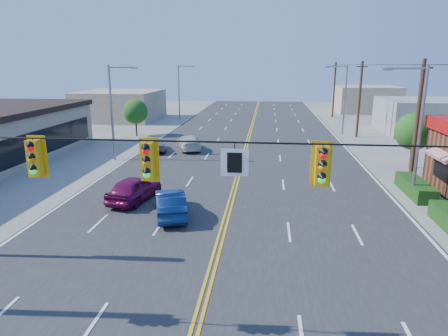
# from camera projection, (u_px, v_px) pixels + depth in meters

# --- Properties ---
(ground) EXTENTS (160.00, 160.00, 0.00)m
(ground) POSITION_uv_depth(u_px,v_px,m) (194.00, 334.00, 12.21)
(ground) COLOR gray
(ground) RESTS_ON ground
(road) EXTENTS (20.00, 120.00, 0.06)m
(road) POSITION_uv_depth(u_px,v_px,m) (240.00, 169.00, 31.45)
(road) COLOR #2D2D30
(road) RESTS_ON ground
(signal_span) EXTENTS (24.32, 0.34, 9.00)m
(signal_span) POSITION_uv_depth(u_px,v_px,m) (187.00, 181.00, 11.00)
(signal_span) COLOR #47301E
(signal_span) RESTS_ON ground
(streetlight_se) EXTENTS (2.55, 0.25, 8.00)m
(streetlight_se) POSITION_uv_depth(u_px,v_px,m) (417.00, 126.00, 23.42)
(streetlight_se) COLOR gray
(streetlight_se) RESTS_ON ground
(streetlight_ne) EXTENTS (2.55, 0.25, 8.00)m
(streetlight_ne) POSITION_uv_depth(u_px,v_px,m) (343.00, 96.00, 46.51)
(streetlight_ne) COLOR gray
(streetlight_ne) RESTS_ON ground
(streetlight_sw) EXTENTS (2.55, 0.25, 8.00)m
(streetlight_sw) POSITION_uv_depth(u_px,v_px,m) (114.00, 108.00, 33.39)
(streetlight_sw) COLOR gray
(streetlight_sw) RESTS_ON ground
(streetlight_nw) EXTENTS (2.55, 0.25, 8.00)m
(streetlight_nw) POSITION_uv_depth(u_px,v_px,m) (180.00, 89.00, 58.41)
(streetlight_nw) COLOR gray
(streetlight_nw) RESTS_ON ground
(utility_pole_near) EXTENTS (0.28, 0.28, 8.40)m
(utility_pole_near) POSITION_uv_depth(u_px,v_px,m) (417.00, 122.00, 27.20)
(utility_pole_near) COLOR #47301E
(utility_pole_near) RESTS_ON ground
(utility_pole_mid) EXTENTS (0.28, 0.28, 8.40)m
(utility_pole_mid) POSITION_uv_depth(u_px,v_px,m) (359.00, 100.00, 44.52)
(utility_pole_mid) COLOR #47301E
(utility_pole_mid) RESTS_ON ground
(utility_pole_far) EXTENTS (0.28, 0.28, 8.40)m
(utility_pole_far) POSITION_uv_depth(u_px,v_px,m) (334.00, 90.00, 61.84)
(utility_pole_far) COLOR #47301E
(utility_pole_far) RESTS_ON ground
(tree_kfc_rear) EXTENTS (2.94, 2.94, 4.41)m
(tree_kfc_rear) POSITION_uv_depth(u_px,v_px,m) (414.00, 131.00, 31.23)
(tree_kfc_rear) COLOR #47301E
(tree_kfc_rear) RESTS_ON ground
(tree_west) EXTENTS (2.80, 2.80, 4.20)m
(tree_west) POSITION_uv_depth(u_px,v_px,m) (135.00, 112.00, 45.60)
(tree_west) COLOR #47301E
(tree_west) RESTS_ON ground
(bld_east_mid) EXTENTS (12.00, 10.00, 4.00)m
(bld_east_mid) POSITION_uv_depth(u_px,v_px,m) (434.00, 116.00, 47.89)
(bld_east_mid) COLOR gray
(bld_east_mid) RESTS_ON ground
(bld_west_far) EXTENTS (11.00, 12.00, 4.20)m
(bld_west_far) POSITION_uv_depth(u_px,v_px,m) (121.00, 105.00, 59.98)
(bld_west_far) COLOR tan
(bld_west_far) RESTS_ON ground
(bld_east_far) EXTENTS (10.00, 10.00, 4.40)m
(bld_east_far) POSITION_uv_depth(u_px,v_px,m) (366.00, 99.00, 69.32)
(bld_east_far) COLOR tan
(bld_east_far) RESTS_ON ground
(car_magenta) EXTENTS (2.59, 4.69, 1.51)m
(car_magenta) POSITION_uv_depth(u_px,v_px,m) (134.00, 189.00, 23.92)
(car_magenta) COLOR maroon
(car_magenta) RESTS_ON ground
(car_blue) EXTENTS (2.74, 4.60, 1.43)m
(car_blue) POSITION_uv_depth(u_px,v_px,m) (170.00, 204.00, 21.54)
(car_blue) COLOR navy
(car_blue) RESTS_ON ground
(car_white) EXTENTS (3.42, 5.13, 1.38)m
(car_white) POSITION_uv_depth(u_px,v_px,m) (189.00, 143.00, 38.34)
(car_white) COLOR silver
(car_white) RESTS_ON ground
(car_silver) EXTENTS (3.74, 5.12, 1.29)m
(car_silver) POSITION_uv_depth(u_px,v_px,m) (152.00, 145.00, 37.89)
(car_silver) COLOR #96969A
(car_silver) RESTS_ON ground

